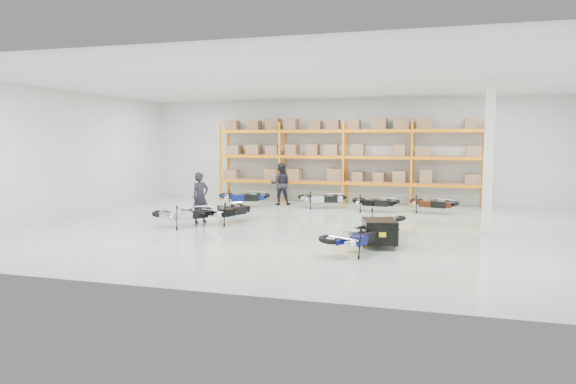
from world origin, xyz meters
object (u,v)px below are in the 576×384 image
(moto_back_c, at_px, (375,199))
(trailer, at_px, (380,231))
(moto_back_b, at_px, (322,195))
(person_left, at_px, (200,197))
(moto_back_a, at_px, (244,194))
(moto_blue_centre, at_px, (354,233))
(moto_back_d, at_px, (432,200))
(moto_touring_right, at_px, (385,219))
(moto_black_far_left, at_px, (225,207))
(moto_silver_left, at_px, (186,210))
(person_back, at_px, (281,184))

(moto_back_c, bearing_deg, trailer, -165.44)
(trailer, distance_m, moto_back_b, 7.51)
(person_left, bearing_deg, trailer, -78.17)
(moto_back_a, height_order, moto_back_c, moto_back_a)
(moto_blue_centre, xyz_separation_m, moto_back_b, (-2.46, 7.78, 0.00))
(moto_back_a, relative_size, moto_back_c, 1.13)
(moto_back_d, bearing_deg, person_left, 137.99)
(moto_touring_right, xyz_separation_m, moto_back_d, (1.27, 5.04, -0.02))
(moto_touring_right, relative_size, person_left, 0.99)
(moto_black_far_left, height_order, moto_back_c, moto_black_far_left)
(moto_touring_right, distance_m, person_left, 6.21)
(moto_back_a, bearing_deg, trailer, -148.86)
(moto_blue_centre, distance_m, moto_back_d, 7.73)
(moto_silver_left, distance_m, moto_back_b, 6.32)
(person_back, bearing_deg, moto_black_far_left, 73.42)
(moto_silver_left, relative_size, moto_back_b, 1.03)
(moto_back_b, xyz_separation_m, moto_back_d, (4.26, -0.26, -0.03))
(moto_back_b, bearing_deg, moto_back_c, -114.25)
(trailer, bearing_deg, person_back, 109.28)
(moto_back_b, bearing_deg, trailer, -169.11)
(moto_blue_centre, relative_size, moto_silver_left, 0.96)
(moto_back_b, bearing_deg, moto_silver_left, 136.23)
(moto_back_b, height_order, moto_back_c, moto_back_b)
(moto_black_far_left, bearing_deg, person_back, -69.94)
(trailer, relative_size, moto_back_a, 0.97)
(moto_back_b, bearing_deg, moto_back_d, -106.00)
(moto_black_far_left, xyz_separation_m, person_left, (-0.88, -0.03, 0.28))
(moto_back_a, height_order, person_left, person_left)
(moto_back_a, bearing_deg, person_back, -60.59)
(trailer, height_order, moto_back_a, moto_back_a)
(moto_touring_right, distance_m, moto_back_d, 5.19)
(moto_silver_left, xyz_separation_m, trailer, (6.26, -1.48, -0.12))
(moto_black_far_left, xyz_separation_m, moto_back_b, (2.28, 4.54, -0.04))
(trailer, bearing_deg, moto_black_far_left, 141.92)
(moto_touring_right, relative_size, moto_back_a, 0.92)
(moto_silver_left, distance_m, moto_black_far_left, 1.32)
(moto_silver_left, bearing_deg, moto_back_b, -80.24)
(moto_touring_right, bearing_deg, moto_back_b, 124.71)
(moto_back_a, xyz_separation_m, moto_back_c, (5.29, 0.12, -0.06))
(moto_back_d, bearing_deg, trailer, -172.98)
(moto_back_b, relative_size, person_left, 1.01)
(moto_silver_left, height_order, person_back, person_back)
(person_back, bearing_deg, moto_touring_right, 117.45)
(moto_back_a, height_order, moto_back_b, moto_back_a)
(moto_blue_centre, height_order, person_left, person_left)
(moto_blue_centre, relative_size, moto_back_b, 0.99)
(moto_black_far_left, distance_m, moto_touring_right, 5.32)
(moto_silver_left, relative_size, moto_back_d, 1.09)
(person_left, distance_m, person_back, 5.29)
(moto_black_far_left, height_order, moto_back_d, moto_black_far_left)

